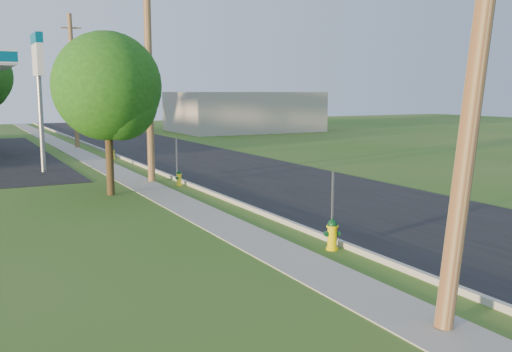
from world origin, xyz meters
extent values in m
plane|color=#275914|center=(0.00, 0.00, 0.00)|extent=(140.00, 140.00, 0.00)
cube|color=black|center=(4.50, 10.00, 0.01)|extent=(8.00, 120.00, 0.02)
cube|color=#A6A49A|center=(0.50, 10.00, 0.07)|extent=(0.15, 120.00, 0.15)
cube|color=gray|center=(-1.25, 10.00, 0.01)|extent=(1.50, 120.00, 0.03)
cylinder|color=brown|center=(-0.60, -1.00, 4.75)|extent=(1.31, 0.32, 9.48)
cylinder|color=brown|center=(-0.60, 17.00, 4.90)|extent=(0.32, 0.32, 9.80)
cylinder|color=brown|center=(-0.60, 35.00, 4.75)|extent=(0.49, 0.32, 9.50)
cube|color=brown|center=(-0.60, 35.00, 8.50)|extent=(1.40, 0.10, 0.12)
cube|color=gray|center=(0.25, 4.20, 1.00)|extent=(0.05, 0.04, 2.00)
cube|color=gray|center=(0.25, 16.00, 1.00)|extent=(0.05, 0.04, 2.00)
cube|color=gray|center=(0.25, 28.20, 1.00)|extent=(0.05, 0.04, 2.00)
cylinder|color=gray|center=(-4.50, 22.50, 2.50)|extent=(0.24, 0.24, 5.00)
cube|color=silver|center=(-4.50, 22.50, 5.80)|extent=(0.30, 2.00, 2.00)
cube|color=#004E6D|center=(-4.50, 22.50, 6.60)|extent=(0.34, 2.04, 0.50)
cube|color=#9F998A|center=(18.00, 45.00, 2.00)|extent=(14.00, 10.00, 4.00)
cylinder|color=#392B17|center=(-3.03, 14.56, 1.63)|extent=(0.30, 0.30, 3.27)
sphere|color=#1A4D13|center=(-3.03, 14.56, 4.25)|extent=(4.18, 4.18, 4.18)
sphere|color=#1A4D13|center=(-2.63, 14.26, 3.59)|extent=(2.88, 2.88, 2.88)
cylinder|color=#DEC500|center=(0.10, 3.97, 0.03)|extent=(0.31, 0.31, 0.07)
cylinder|color=#DEC500|center=(0.10, 3.97, 0.33)|extent=(0.24, 0.24, 0.67)
cylinder|color=#DEC500|center=(0.10, 3.97, 0.62)|extent=(0.31, 0.31, 0.04)
sphere|color=#093717|center=(0.10, 3.97, 0.67)|extent=(0.26, 0.26, 0.26)
cylinder|color=#093717|center=(0.10, 3.97, 0.80)|extent=(0.06, 0.06, 0.07)
cylinder|color=#093717|center=(0.04, 3.83, 0.42)|extent=(0.16, 0.17, 0.12)
cylinder|color=#093717|center=(-0.05, 4.03, 0.42)|extent=(0.14, 0.13, 0.10)
cylinder|color=#093717|center=(0.24, 3.91, 0.42)|extent=(0.14, 0.13, 0.10)
cylinder|color=yellow|center=(0.11, 15.36, 0.03)|extent=(0.26, 0.26, 0.05)
cylinder|color=yellow|center=(0.11, 15.36, 0.27)|extent=(0.20, 0.20, 0.55)
cylinder|color=yellow|center=(0.11, 15.36, 0.51)|extent=(0.26, 0.26, 0.04)
sphere|color=#073D1A|center=(0.11, 15.36, 0.55)|extent=(0.21, 0.21, 0.21)
cylinder|color=#073D1A|center=(0.11, 15.36, 0.66)|extent=(0.05, 0.05, 0.05)
cylinder|color=#073D1A|center=(0.16, 15.24, 0.35)|extent=(0.13, 0.14, 0.10)
cylinder|color=#073D1A|center=(-0.01, 15.31, 0.35)|extent=(0.12, 0.11, 0.08)
cylinder|color=#073D1A|center=(0.23, 15.41, 0.35)|extent=(0.12, 0.11, 0.08)
cylinder|color=yellow|center=(-0.02, 26.54, 0.03)|extent=(0.26, 0.26, 0.06)
cylinder|color=yellow|center=(-0.02, 26.54, 0.28)|extent=(0.20, 0.20, 0.56)
cylinder|color=yellow|center=(-0.02, 26.54, 0.52)|extent=(0.26, 0.26, 0.04)
sphere|color=#073317|center=(-0.02, 26.54, 0.56)|extent=(0.21, 0.21, 0.21)
cylinder|color=#073317|center=(-0.02, 26.54, 0.67)|extent=(0.05, 0.05, 0.06)
cylinder|color=#073317|center=(-0.04, 26.41, 0.35)|extent=(0.12, 0.13, 0.10)
cylinder|color=#073317|center=(-0.15, 26.57, 0.35)|extent=(0.11, 0.10, 0.08)
cylinder|color=#073317|center=(0.11, 26.52, 0.35)|extent=(0.11, 0.10, 0.08)
camera|label=1|loc=(-8.27, -7.73, 4.04)|focal=40.00mm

